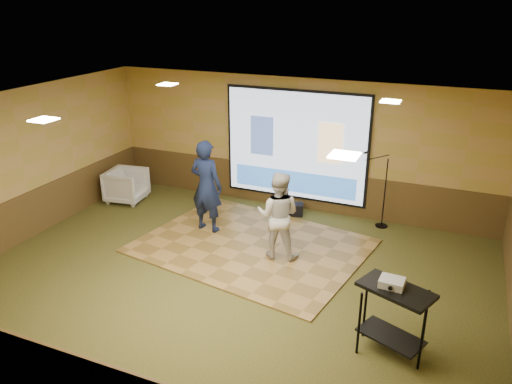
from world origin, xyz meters
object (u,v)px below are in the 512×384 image
at_px(projector, 392,283).
at_px(mic_stand, 381,205).
at_px(projector_screen, 295,147).
at_px(player_right, 278,215).
at_px(banquet_chair, 127,185).
at_px(player_left, 206,186).
at_px(duffel_bag, 293,209).
at_px(av_table, 394,307).
at_px(dance_floor, 252,246).

bearing_deg(projector, mic_stand, 104.21).
relative_size(projector_screen, player_right, 1.99).
xyz_separation_m(player_right, banquet_chair, (-4.31, 1.20, -0.47)).
xyz_separation_m(player_left, player_right, (1.76, -0.50, -0.13)).
height_order(player_right, duffel_bag, player_right).
bearing_deg(av_table, duffel_bag, 125.21).
relative_size(dance_floor, banquet_chair, 4.88).
bearing_deg(banquet_chair, projector, -122.95).
bearing_deg(dance_floor, player_left, 165.06).
bearing_deg(player_right, projector, 132.41).
distance_m(player_right, banquet_chair, 4.50).
distance_m(dance_floor, duffel_bag, 1.79).
bearing_deg(duffel_bag, banquet_chair, -168.98).
xyz_separation_m(projector_screen, av_table, (2.88, -4.31, -0.75)).
distance_m(player_left, projector, 4.73).
bearing_deg(av_table, player_left, 149.64).
distance_m(dance_floor, av_table, 3.75).
bearing_deg(projector_screen, player_left, -124.09).
height_order(projector_screen, duffel_bag, projector_screen).
xyz_separation_m(projector, banquet_chair, (-6.63, 3.09, -0.69)).
bearing_deg(projector, projector_screen, 126.51).
bearing_deg(duffel_bag, projector, -55.22).
distance_m(player_left, player_right, 1.84).
relative_size(dance_floor, player_left, 2.17).
relative_size(projector_screen, dance_floor, 0.79).
xyz_separation_m(player_right, projector, (2.32, -1.89, 0.21)).
bearing_deg(projector_screen, dance_floor, -93.50).
height_order(dance_floor, banquet_chair, banquet_chair).
bearing_deg(mic_stand, projector_screen, -165.48).
distance_m(mic_stand, duffel_bag, 1.93).
bearing_deg(dance_floor, player_right, -17.92).
distance_m(dance_floor, player_right, 1.07).
bearing_deg(player_left, mic_stand, -149.52).
xyz_separation_m(projector, mic_stand, (-0.79, 4.03, -0.58)).
bearing_deg(duffel_bag, player_right, -79.63).
relative_size(player_right, duffel_bag, 3.82).
distance_m(projector_screen, player_right, 2.51).
bearing_deg(projector, dance_floor, 147.78).
bearing_deg(av_table, dance_floor, 144.77).
bearing_deg(banquet_chair, dance_floor, -113.12).
relative_size(projector_screen, av_table, 3.24).
bearing_deg(player_left, dance_floor, 169.14).
distance_m(dance_floor, projector, 3.76).
bearing_deg(av_table, mic_stand, 101.88).
xyz_separation_m(player_left, projector, (4.08, -2.39, 0.08)).
bearing_deg(player_right, av_table, 132.70).
bearing_deg(mic_stand, duffel_bag, -153.56).
relative_size(player_left, projector, 6.04).
xyz_separation_m(dance_floor, banquet_chair, (-3.69, 1.00, 0.38)).
bearing_deg(projector_screen, projector, -56.66).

